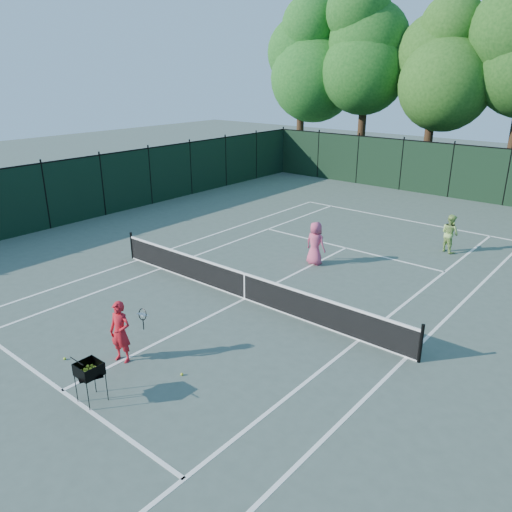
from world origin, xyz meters
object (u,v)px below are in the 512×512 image
Objects in this scene: coach at (121,332)px; player_green at (450,233)px; loose_ball_midcourt at (65,359)px; player_pink at (315,243)px; ball_hopper at (89,370)px; loose_ball_near_cart at (182,374)px.

coach is 1.04× the size of player_green.
player_green is (3.37, 13.37, -0.03)m from coach.
coach is at bearing 39.13° from loose_ball_midcourt.
player_pink is at bearing 73.38° from coach.
ball_hopper is 2.23m from loose_ball_midcourt.
loose_ball_near_cart is at bearing 103.69° from player_pink.
player_pink is 24.24× the size of loose_ball_near_cart.
coach is at bearing 92.41° from player_pink.
coach is 23.71× the size of loose_ball_near_cart.
player_pink reaches higher than coach.
coach is 1.67× the size of ball_hopper.
player_pink is 1.71× the size of ball_hopper.
loose_ball_midcourt is (-1.16, -0.94, -0.77)m from coach.
player_green reaches higher than loose_ball_midcourt.
coach is 23.71× the size of loose_ball_midcourt.
player_pink is at bearing 83.26° from loose_ball_midcourt.
loose_ball_near_cart is at bearing -0.28° from coach.
loose_ball_near_cart is (-1.72, -12.88, -0.74)m from player_green.
player_pink is 9.79m from loose_ball_midcourt.
player_green is 13.02m from loose_ball_near_cart.
player_pink is 24.24× the size of loose_ball_midcourt.
loose_ball_near_cart and loose_ball_midcourt have the same top height.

